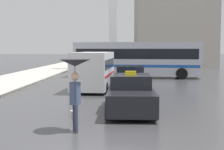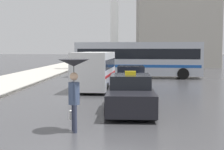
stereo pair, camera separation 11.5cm
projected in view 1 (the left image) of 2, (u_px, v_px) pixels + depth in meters
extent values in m
cube|color=black|center=(131.00, 98.00, 12.60)|extent=(1.80, 4.45, 0.79)
cube|color=black|center=(130.00, 81.00, 12.77)|extent=(1.58, 2.00, 0.53)
cylinder|color=black|center=(155.00, 111.00, 11.22)|extent=(0.20, 0.60, 0.60)
cylinder|color=black|center=(108.00, 111.00, 11.28)|extent=(0.20, 0.60, 0.60)
cylinder|color=black|center=(149.00, 99.00, 13.97)|extent=(0.20, 0.60, 0.60)
cylinder|color=black|center=(111.00, 99.00, 14.03)|extent=(0.20, 0.60, 0.60)
cube|color=yellow|center=(131.00, 73.00, 12.52)|extent=(0.44, 0.16, 0.16)
cube|color=navy|center=(130.00, 83.00, 18.81)|extent=(1.80, 4.38, 0.69)
cube|color=black|center=(130.00, 71.00, 18.98)|extent=(1.58, 1.97, 0.65)
cylinder|color=black|center=(146.00, 89.00, 17.45)|extent=(0.20, 0.60, 0.60)
cylinder|color=black|center=(115.00, 89.00, 17.51)|extent=(0.20, 0.60, 0.60)
cylinder|color=black|center=(143.00, 84.00, 20.15)|extent=(0.20, 0.60, 0.60)
cylinder|color=black|center=(116.00, 83.00, 20.21)|extent=(0.20, 0.60, 0.60)
cube|color=silver|center=(94.00, 70.00, 19.28)|extent=(2.34, 5.30, 2.17)
cube|color=black|center=(94.00, 64.00, 19.24)|extent=(2.34, 4.88, 0.56)
cube|color=red|center=(94.00, 74.00, 19.30)|extent=(2.35, 5.09, 0.14)
cylinder|color=black|center=(106.00, 88.00, 17.72)|extent=(0.24, 0.64, 0.63)
cylinder|color=black|center=(73.00, 88.00, 17.91)|extent=(0.24, 0.64, 0.63)
cylinder|color=black|center=(112.00, 82.00, 20.79)|extent=(0.24, 0.64, 0.63)
cylinder|color=black|center=(84.00, 82.00, 20.99)|extent=(0.24, 0.64, 0.63)
cube|color=#B2B7C1|center=(137.00, 59.00, 27.59)|extent=(11.13, 3.57, 2.85)
cube|color=black|center=(137.00, 54.00, 27.55)|extent=(10.59, 3.54, 0.87)
cube|color=#194C9E|center=(137.00, 65.00, 27.64)|extent=(10.81, 3.56, 0.24)
cylinder|color=black|center=(179.00, 72.00, 28.36)|extent=(0.98, 0.37, 0.96)
cylinder|color=black|center=(182.00, 74.00, 25.99)|extent=(0.98, 0.37, 0.96)
cylinder|color=black|center=(100.00, 71.00, 29.35)|extent=(0.98, 0.37, 0.96)
cylinder|color=black|center=(95.00, 73.00, 26.98)|extent=(0.98, 0.37, 0.96)
cylinder|color=#2D3347|center=(76.00, 119.00, 9.36)|extent=(0.15, 0.15, 0.85)
cylinder|color=#2D3347|center=(75.00, 118.00, 9.56)|extent=(0.15, 0.15, 0.85)
cylinder|color=#3D4C6B|center=(75.00, 93.00, 9.40)|extent=(0.43, 0.43, 0.68)
sphere|color=#DBAD89|center=(75.00, 76.00, 9.35)|extent=(0.25, 0.25, 0.25)
cylinder|color=#3D4C6B|center=(77.00, 93.00, 9.19)|extent=(0.09, 0.09, 0.57)
cylinder|color=#3D4C6B|center=(74.00, 91.00, 9.59)|extent=(0.09, 0.09, 0.57)
cone|color=#232328|center=(75.00, 63.00, 9.32)|extent=(0.94, 0.94, 0.21)
cylinder|color=black|center=(75.00, 74.00, 9.35)|extent=(0.02, 0.02, 0.69)
cube|color=white|center=(72.00, 115.00, 9.71)|extent=(0.16, 0.20, 0.28)
cube|color=white|center=(113.00, 9.00, 36.15)|extent=(0.90, 0.90, 14.44)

